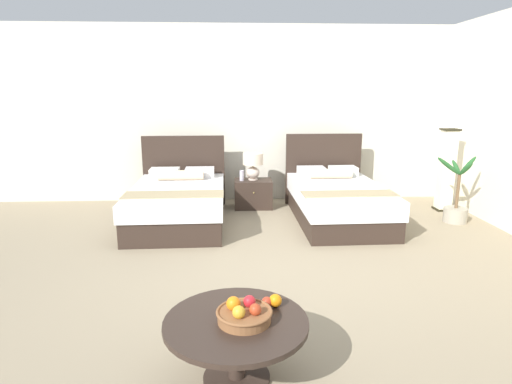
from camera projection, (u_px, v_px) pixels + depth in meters
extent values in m
cube|color=gray|center=(268.00, 271.00, 4.52)|extent=(10.27, 9.90, 0.02)
cube|color=beige|center=(254.00, 115.00, 7.25)|extent=(10.27, 0.12, 2.89)
cube|color=#32251E|center=(179.00, 213.00, 6.08)|extent=(1.26, 2.01, 0.31)
cube|color=silver|center=(178.00, 195.00, 6.02)|extent=(1.30, 2.05, 0.22)
cube|color=#32251E|center=(184.00, 171.00, 6.98)|extent=(1.31, 0.08, 1.14)
cube|color=white|center=(165.00, 173.00, 6.68)|extent=(0.45, 0.31, 0.14)
cube|color=white|center=(200.00, 172.00, 6.71)|extent=(0.45, 0.31, 0.14)
cylinder|color=beige|center=(181.00, 175.00, 6.46)|extent=(0.68, 0.16, 0.15)
cube|color=tan|center=(174.00, 194.00, 5.56)|extent=(1.30, 0.44, 0.01)
cube|color=#32251E|center=(338.00, 212.00, 6.20)|extent=(1.20, 2.03, 0.28)
cube|color=silver|center=(339.00, 194.00, 6.14)|extent=(1.24, 2.07, 0.25)
cube|color=#32251E|center=(323.00, 169.00, 7.11)|extent=(1.24, 0.08, 1.16)
cube|color=silver|center=(311.00, 171.00, 6.81)|extent=(0.42, 0.31, 0.14)
cube|color=silver|center=(343.00, 171.00, 6.84)|extent=(0.42, 0.31, 0.14)
cylinder|color=beige|center=(331.00, 174.00, 6.59)|extent=(0.64, 0.16, 0.15)
cube|color=tan|center=(349.00, 194.00, 5.61)|extent=(1.23, 0.39, 0.01)
cube|color=#32251E|center=(253.00, 194.00, 6.92)|extent=(0.60, 0.43, 0.45)
sphere|color=tan|center=(254.00, 193.00, 6.69)|extent=(0.02, 0.02, 0.02)
cylinder|color=beige|center=(253.00, 179.00, 6.89)|extent=(0.15, 0.15, 0.02)
ellipsoid|color=beige|center=(253.00, 173.00, 6.86)|extent=(0.21, 0.21, 0.19)
cylinder|color=#99844C|center=(253.00, 166.00, 6.84)|extent=(0.02, 0.02, 0.04)
cylinder|color=beige|center=(253.00, 159.00, 6.81)|extent=(0.32, 0.32, 0.18)
cylinder|color=#B9B4C4|center=(242.00, 176.00, 6.80)|extent=(0.07, 0.07, 0.15)
torus|color=#B9B4C4|center=(242.00, 171.00, 6.79)|extent=(0.07, 0.07, 0.01)
cylinder|color=#32251E|center=(237.00, 377.00, 2.82)|extent=(0.44, 0.44, 0.02)
cylinder|color=#32251E|center=(236.00, 352.00, 2.78)|extent=(0.11, 0.11, 0.39)
cylinder|color=#32251E|center=(236.00, 323.00, 2.73)|extent=(0.93, 0.93, 0.04)
cylinder|color=brown|center=(244.00, 316.00, 2.70)|extent=(0.34, 0.34, 0.07)
torus|color=brown|center=(244.00, 312.00, 2.70)|extent=(0.36, 0.36, 0.02)
sphere|color=#B63E1F|center=(255.00, 309.00, 2.66)|extent=(0.08, 0.08, 0.08)
sphere|color=red|center=(249.00, 301.00, 2.76)|extent=(0.08, 0.08, 0.08)
sphere|color=orange|center=(233.00, 304.00, 2.72)|extent=(0.09, 0.09, 0.09)
sphere|color=gold|center=(239.00, 312.00, 2.62)|extent=(0.08, 0.08, 0.08)
sphere|color=#B53620|center=(267.00, 302.00, 2.88)|extent=(0.07, 0.07, 0.07)
sphere|color=orange|center=(275.00, 301.00, 2.89)|extent=(0.09, 0.09, 0.09)
cube|color=black|center=(442.00, 209.00, 6.82)|extent=(0.24, 0.24, 0.03)
cube|color=#F5EECB|center=(446.00, 170.00, 6.68)|extent=(0.20, 0.20, 1.22)
cube|color=black|center=(450.00, 129.00, 6.54)|extent=(0.24, 0.24, 0.02)
cylinder|color=#9C9584|center=(455.00, 215.00, 6.18)|extent=(0.33, 0.33, 0.20)
cylinder|color=brown|center=(458.00, 191.00, 6.10)|extent=(0.04, 0.04, 0.49)
ellipsoid|color=#255828|center=(468.00, 166.00, 6.01)|extent=(0.25, 0.08, 0.30)
ellipsoid|color=#255828|center=(456.00, 167.00, 6.15)|extent=(0.07, 0.29, 0.22)
ellipsoid|color=#255828|center=(449.00, 166.00, 6.01)|extent=(0.37, 0.06, 0.29)
ellipsoid|color=#255828|center=(466.00, 169.00, 5.90)|extent=(0.08, 0.29, 0.26)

